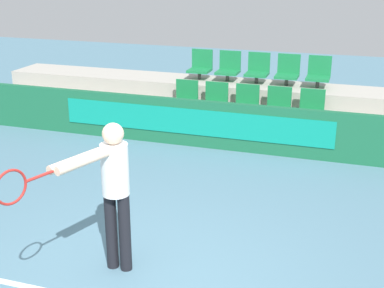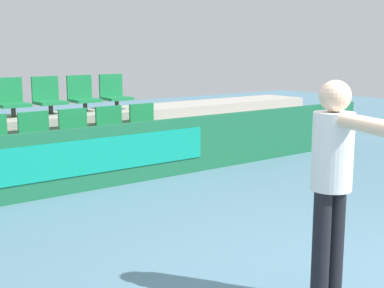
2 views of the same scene
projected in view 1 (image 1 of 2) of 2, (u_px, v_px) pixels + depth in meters
name	position (u px, v px, depth m)	size (l,w,h in m)	color
barrier_wall	(235.00, 127.00, 9.36)	(11.12, 0.14, 0.86)	#19603D
bleacher_tier_front	(244.00, 129.00, 9.93)	(10.72, 0.98, 0.43)	#ADA89E
bleacher_tier_middle	(255.00, 105.00, 10.74)	(10.72, 0.98, 0.87)	#ADA89E
stadium_chair_0	(185.00, 98.00, 10.24)	(0.44, 0.43, 0.59)	#333333
stadium_chair_1	(215.00, 100.00, 10.06)	(0.44, 0.43, 0.59)	#333333
stadium_chair_2	(246.00, 103.00, 9.89)	(0.44, 0.43, 0.59)	#333333
stadium_chair_3	(278.00, 105.00, 9.71)	(0.44, 0.43, 0.59)	#333333
stadium_chair_4	(311.00, 108.00, 9.54)	(0.44, 0.43, 0.59)	#333333
stadium_chair_5	(201.00, 66.00, 10.97)	(0.44, 0.43, 0.59)	#333333
stadium_chair_6	(229.00, 68.00, 10.80)	(0.44, 0.43, 0.59)	#333333
stadium_chair_7	(258.00, 70.00, 10.62)	(0.44, 0.43, 0.59)	#333333
stadium_chair_8	(288.00, 71.00, 10.44)	(0.44, 0.43, 0.59)	#333333
stadium_chair_9	(319.00, 73.00, 10.27)	(0.44, 0.43, 0.59)	#333333
tennis_player	(110.00, 184.00, 5.52)	(0.60, 1.47, 1.68)	black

